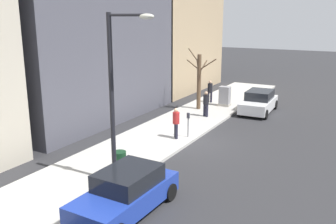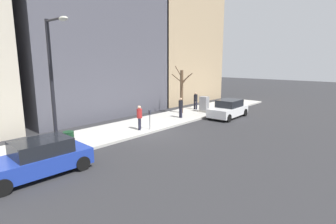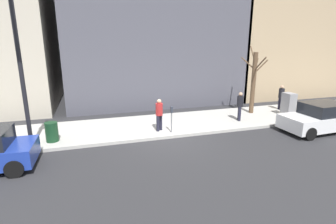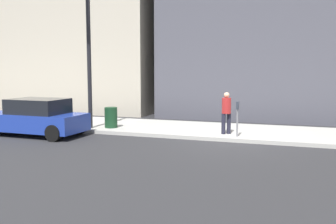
{
  "view_description": "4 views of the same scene",
  "coord_description": "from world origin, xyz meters",
  "px_view_note": "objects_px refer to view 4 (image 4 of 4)",
  "views": [
    {
      "loc": [
        -7.96,
        17.22,
        6.52
      ],
      "look_at": [
        1.61,
        -0.06,
        1.44
      ],
      "focal_mm": 40.0,
      "sensor_mm": 36.0,
      "label": 1
    },
    {
      "loc": [
        -12.06,
        11.9,
        4.71
      ],
      "look_at": [
        0.35,
        -1.95,
        1.13
      ],
      "focal_mm": 28.0,
      "sensor_mm": 36.0,
      "label": 2
    },
    {
      "loc": [
        -11.48,
        3.61,
        4.58
      ],
      "look_at": [
        1.78,
        -0.43,
        0.86
      ],
      "focal_mm": 28.0,
      "sensor_mm": 36.0,
      "label": 3
    },
    {
      "loc": [
        -13.75,
        -2.28,
        2.71
      ],
      "look_at": [
        -0.38,
        2.3,
        1.09
      ],
      "focal_mm": 40.0,
      "sensor_mm": 36.0,
      "label": 4
    }
  ],
  "objects_px": {
    "streetlamp": "(85,38)",
    "office_tower_right": "(101,2)",
    "parked_car_blue": "(36,118)",
    "trash_bin": "(111,117)",
    "parking_meter": "(237,115)",
    "pedestrian_far_corner": "(226,111)"
  },
  "relations": [
    {
      "from": "trash_bin",
      "to": "office_tower_right",
      "type": "xyz_separation_m",
      "value": [
        9.94,
        5.88,
        6.96
      ]
    },
    {
      "from": "trash_bin",
      "to": "office_tower_right",
      "type": "relative_size",
      "value": 0.06
    },
    {
      "from": "parked_car_blue",
      "to": "trash_bin",
      "type": "height_order",
      "value": "parked_car_blue"
    },
    {
      "from": "parked_car_blue",
      "to": "parking_meter",
      "type": "xyz_separation_m",
      "value": [
        1.57,
        -7.99,
        0.24
      ]
    },
    {
      "from": "parking_meter",
      "to": "office_tower_right",
      "type": "bearing_deg",
      "value": 47.86
    },
    {
      "from": "parked_car_blue",
      "to": "trash_bin",
      "type": "relative_size",
      "value": 4.71
    },
    {
      "from": "streetlamp",
      "to": "pedestrian_far_corner",
      "type": "height_order",
      "value": "streetlamp"
    },
    {
      "from": "office_tower_right",
      "to": "parked_car_blue",
      "type": "bearing_deg",
      "value": -163.72
    },
    {
      "from": "streetlamp",
      "to": "pedestrian_far_corner",
      "type": "distance_m",
      "value": 6.64
    },
    {
      "from": "streetlamp",
      "to": "office_tower_right",
      "type": "bearing_deg",
      "value": 25.6
    },
    {
      "from": "streetlamp",
      "to": "office_tower_right",
      "type": "distance_m",
      "value": 12.24
    },
    {
      "from": "parked_car_blue",
      "to": "parking_meter",
      "type": "relative_size",
      "value": 3.14
    },
    {
      "from": "parked_car_blue",
      "to": "parking_meter",
      "type": "bearing_deg",
      "value": -77.48
    },
    {
      "from": "office_tower_right",
      "to": "pedestrian_far_corner",
      "type": "bearing_deg",
      "value": -132.1
    },
    {
      "from": "parked_car_blue",
      "to": "streetlamp",
      "type": "height_order",
      "value": "streetlamp"
    },
    {
      "from": "parking_meter",
      "to": "office_tower_right",
      "type": "relative_size",
      "value": 0.09
    },
    {
      "from": "parking_meter",
      "to": "trash_bin",
      "type": "relative_size",
      "value": 1.5
    },
    {
      "from": "parked_car_blue",
      "to": "office_tower_right",
      "type": "height_order",
      "value": "office_tower_right"
    },
    {
      "from": "streetlamp",
      "to": "pedestrian_far_corner",
      "type": "xyz_separation_m",
      "value": [
        0.64,
        -5.92,
        -2.93
      ]
    },
    {
      "from": "parked_car_blue",
      "to": "parking_meter",
      "type": "distance_m",
      "value": 8.15
    },
    {
      "from": "streetlamp",
      "to": "trash_bin",
      "type": "xyz_separation_m",
      "value": [
        0.62,
        -0.82,
        -3.42
      ]
    },
    {
      "from": "streetlamp",
      "to": "trash_bin",
      "type": "relative_size",
      "value": 7.22
    }
  ]
}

